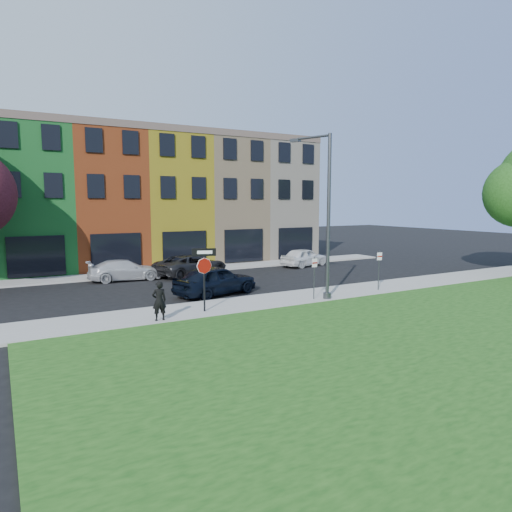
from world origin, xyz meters
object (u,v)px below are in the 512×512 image
man (159,301)px  street_lamp (325,217)px  stop_sign (204,267)px  sedan_near (215,280)px

man → street_lamp: street_lamp is taller
stop_sign → sedan_near: size_ratio=0.55×
stop_sign → man: size_ratio=1.72×
man → street_lamp: 9.18m
stop_sign → man: stop_sign is taller
man → street_lamp: (8.57, 0.20, 3.28)m
sedan_near → man: bearing=117.4°
street_lamp → stop_sign: bearing=159.2°
man → sedan_near: bearing=-135.2°
stop_sign → street_lamp: 6.69m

